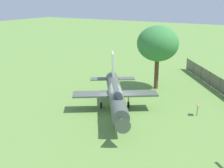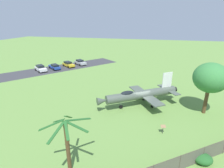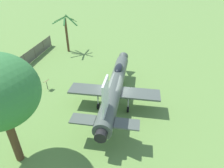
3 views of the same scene
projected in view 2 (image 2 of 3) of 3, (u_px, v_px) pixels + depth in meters
The scene contains 12 objects.
ground_plane at pixel (141, 105), 29.04m from camera, with size 200.00×200.00×0.00m, color #668E42.
parking_strip at pixel (62, 68), 51.06m from camera, with size 34.22×8.00×0.00m, color #38383D.
display_jet at pixel (140, 95), 28.26m from camera, with size 12.61×9.96×5.09m.
shade_tree at pixel (210, 78), 24.72m from camera, with size 4.69×5.01×7.69m.
palm_tree at pixel (67, 142), 15.39m from camera, with size 4.25×4.38×5.73m.
perimeter_fence at pixel (214, 150), 17.70m from camera, with size 25.96×19.18×1.80m.
shrub_near_fence at pixel (203, 159), 17.20m from camera, with size 1.83×1.52×0.98m.
info_plaque at pixel (163, 127), 21.52m from camera, with size 0.69×0.56×1.14m.
parked_car_silver at pixel (80, 62), 54.22m from camera, with size 4.49×4.06×1.50m.
parked_car_yellow at pixel (68, 64), 52.04m from camera, with size 4.74×4.04×1.50m.
parked_car_blue at pixel (55, 67), 49.50m from camera, with size 4.82×4.22×1.41m.
parked_car_white at pixel (41, 68), 47.50m from camera, with size 4.70×4.21×1.61m.
Camera 2 is at (1.56, -26.43, 13.32)m, focal length 28.25 mm.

